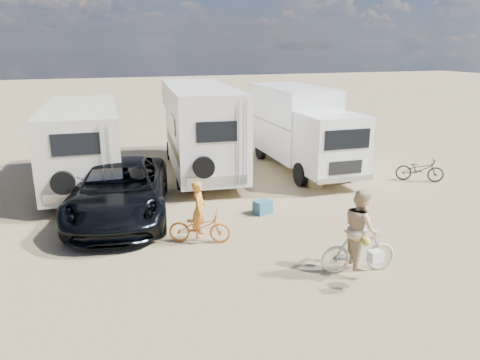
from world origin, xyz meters
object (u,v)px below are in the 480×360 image
object	(u,v)px
box_truck	(302,130)
bike_parked	(420,169)
bike_man	(200,227)
rider_woman	(360,235)
cooler	(263,207)
rv_main	(200,130)
rv_left	(83,147)
dark_suv	(120,190)
bike_woman	(359,251)
crate	(314,183)
rider_man	(199,215)

from	to	relation	value
box_truck	bike_parked	distance (m)	4.93
bike_man	rider_woman	size ratio (longest dim) A/B	0.91
rider_woman	cooler	xyz separation A→B (m)	(-0.63, 4.31, -0.70)
rv_main	cooler	size ratio (longest dim) A/B	14.99
rv_left	dark_suv	xyz separation A→B (m)	(0.94, -3.66, -0.66)
rv_main	bike_parked	world-z (taller)	rv_main
rv_left	cooler	world-z (taller)	rv_left
cooler	bike_woman	bearing A→B (deg)	-97.95
rv_left	crate	xyz separation A→B (m)	(8.01, -3.07, -1.32)
bike_man	crate	bearing A→B (deg)	-34.44
dark_suv	rv_main	bearing A→B (deg)	60.24
bike_parked	rv_left	bearing A→B (deg)	107.06
dark_suv	bike_parked	bearing A→B (deg)	11.02
rv_left	bike_man	world-z (taller)	rv_left
bike_parked	bike_woman	bearing A→B (deg)	164.42
rv_main	bike_parked	bearing A→B (deg)	-22.43
rider_woman	crate	xyz separation A→B (m)	(2.23, 6.21, -0.73)
rv_main	box_truck	xyz separation A→B (m)	(4.13, -1.08, -0.07)
rv_main	rider_man	xyz separation A→B (m)	(-1.88, -7.02, -1.02)
bike_woman	bike_parked	world-z (taller)	bike_woman
dark_suv	crate	bearing A→B (deg)	15.76
box_truck	cooler	world-z (taller)	box_truck
bike_woman	box_truck	bearing A→B (deg)	-7.27
crate	bike_man	bearing A→B (deg)	-147.64
crate	box_truck	bearing A→B (deg)	74.29
cooler	bike_parked	bearing A→B (deg)	-5.82
crate	bike_woman	bearing A→B (deg)	-109.75
rv_main	rv_left	size ratio (longest dim) A/B	1.13
rider_man	rv_left	bearing A→B (deg)	46.25
rider_man	cooler	size ratio (longest dim) A/B	2.87
bike_parked	crate	world-z (taller)	bike_parked
rider_woman	cooler	size ratio (longest dim) A/B	3.45
rider_man	rv_main	bearing A→B (deg)	8.20
rv_left	crate	size ratio (longest dim) A/B	14.72
rv_main	rv_left	distance (m)	4.66
crate	dark_suv	bearing A→B (deg)	-175.23
bike_man	rv_left	bearing A→B (deg)	46.25
bike_woman	crate	world-z (taller)	bike_woman
bike_man	rider_man	distance (m)	0.33
dark_suv	rider_woman	world-z (taller)	rider_woman
bike_woman	bike_parked	xyz separation A→B (m)	(6.52, 5.62, -0.07)
bike_man	bike_parked	bearing A→B (deg)	-50.70
dark_suv	cooler	bearing A→B (deg)	-6.19
rv_main	bike_woman	xyz separation A→B (m)	(1.17, -9.88, -1.24)
dark_suv	bike_woman	bearing A→B (deg)	-38.23
cooler	dark_suv	bearing A→B (deg)	146.60
rider_man	crate	world-z (taller)	rider_man
rv_left	rider_woman	xyz separation A→B (m)	(5.78, -9.28, -0.59)
rv_main	cooler	bearing A→B (deg)	-77.86
cooler	crate	size ratio (longest dim) A/B	1.11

